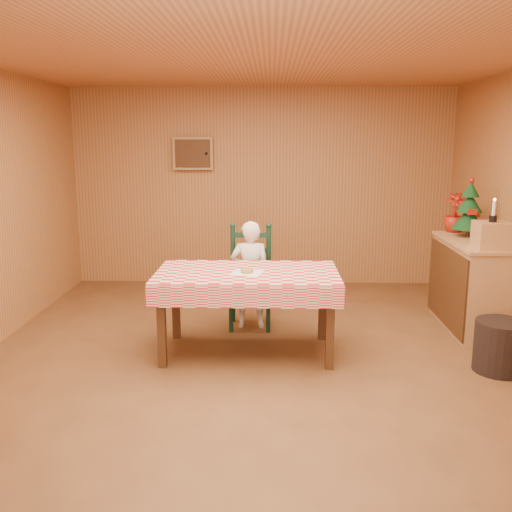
{
  "coord_description": "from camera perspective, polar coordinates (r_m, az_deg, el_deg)",
  "views": [
    {
      "loc": [
        0.13,
        -4.62,
        1.96
      ],
      "look_at": [
        0.0,
        0.2,
        0.95
      ],
      "focal_mm": 40.0,
      "sensor_mm": 36.0,
      "label": 1
    }
  ],
  "objects": [
    {
      "name": "donut",
      "position": [
        5.09,
        -0.92,
        -1.43
      ],
      "size": [
        0.13,
        0.13,
        0.04
      ],
      "primitive_type": "torus",
      "rotation": [
        0.0,
        0.0,
        -0.13
      ],
      "color": "#BB8243",
      "rests_on": "napkin"
    },
    {
      "name": "cabin_walls",
      "position": [
        5.16,
        0.07,
        10.33
      ],
      "size": [
        5.1,
        6.05,
        2.65
      ],
      "color": "#A96F3D",
      "rests_on": "ground"
    },
    {
      "name": "crate",
      "position": [
        5.8,
        22.5,
        1.94
      ],
      "size": [
        0.31,
        0.31,
        0.25
      ],
      "primitive_type": "cube",
      "rotation": [
        0.0,
        0.0,
        -0.02
      ],
      "color": "tan",
      "rests_on": "shelf_unit"
    },
    {
      "name": "ground",
      "position": [
        5.02,
        -0.06,
        -11.15
      ],
      "size": [
        6.0,
        6.0,
        0.0
      ],
      "primitive_type": "plane",
      "color": "brown",
      "rests_on": "ground"
    },
    {
      "name": "napkin",
      "position": [
        5.1,
        -0.91,
        -1.67
      ],
      "size": [
        0.31,
        0.31,
        0.0
      ],
      "primitive_type": "cube",
      "rotation": [
        0.0,
        0.0,
        -0.22
      ],
      "color": "white",
      "rests_on": "dining_table"
    },
    {
      "name": "ladder_chair",
      "position": [
        5.97,
        -0.56,
        -2.3
      ],
      "size": [
        0.44,
        0.4,
        1.08
      ],
      "color": "black",
      "rests_on": "ground"
    },
    {
      "name": "dining_table",
      "position": [
        5.16,
        -0.89,
        -2.45
      ],
      "size": [
        1.66,
        0.96,
        0.77
      ],
      "color": "#482913",
      "rests_on": "ground"
    },
    {
      "name": "storage_bin",
      "position": [
        5.31,
        23.28,
        -8.3
      ],
      "size": [
        0.45,
        0.45,
        0.44
      ],
      "primitive_type": "cylinder",
      "rotation": [
        0.0,
        0.0,
        -0.03
      ],
      "color": "black",
      "rests_on": "ground"
    },
    {
      "name": "candle_set",
      "position": [
        5.77,
        22.64,
        3.79
      ],
      "size": [
        0.07,
        0.07,
        0.22
      ],
      "color": "black",
      "rests_on": "crate"
    },
    {
      "name": "flower_arrangement",
      "position": [
        6.66,
        19.29,
        4.12
      ],
      "size": [
        0.31,
        0.31,
        0.43
      ],
      "primitive_type": "imported",
      "rotation": [
        0.0,
        0.0,
        -0.34
      ],
      "color": "#9B1B0E",
      "rests_on": "shelf_unit"
    },
    {
      "name": "shelf_unit",
      "position": [
        6.28,
        20.73,
        -2.72
      ],
      "size": [
        0.54,
        1.24,
        0.93
      ],
      "color": "tan",
      "rests_on": "ground"
    },
    {
      "name": "christmas_tree",
      "position": [
        6.38,
        20.56,
        4.33
      ],
      "size": [
        0.34,
        0.34,
        0.62
      ],
      "color": "#482913",
      "rests_on": "shelf_unit"
    },
    {
      "name": "seated_child",
      "position": [
        5.9,
        -0.58,
        -1.88
      ],
      "size": [
        0.41,
        0.27,
        1.12
      ],
      "primitive_type": "imported",
      "rotation": [
        0.0,
        0.0,
        3.14
      ],
      "color": "white",
      "rests_on": "ground"
    }
  ]
}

